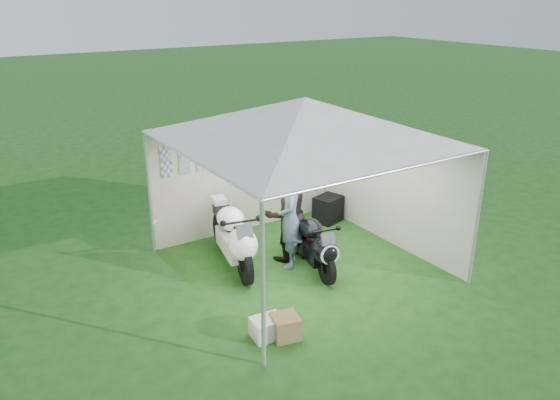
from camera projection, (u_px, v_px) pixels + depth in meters
The scene contains 10 objects.
ground at pixel (302, 266), 9.71m from camera, with size 80.00×80.00×0.00m, color #1D4916.
canopy_tent at pixel (304, 123), 8.82m from camera, with size 5.66×5.66×3.00m.
motorcycle_white at pixel (234, 236), 9.48m from camera, with size 0.77×2.16×1.07m.
motorcycle_black at pixel (313, 242), 9.42m from camera, with size 0.64×1.85×0.92m.
paddock_stand at pixel (294, 243), 10.29m from camera, with size 0.35×0.22×0.26m, color #0C3BA8.
person_dark_jacket at pixel (286, 215), 9.69m from camera, with size 0.84×0.65×1.72m, color black.
person_blue_jacket at pixel (290, 218), 9.43m from camera, with size 0.65×0.43×1.79m, color slate.
equipment_box at pixel (328, 209), 11.51m from camera, with size 0.55×0.44×0.55m, color black.
crate_0 at pixel (267, 328), 7.66m from camera, with size 0.44×0.34×0.29m, color silver.
crate_1 at pixel (285, 327), 7.65m from camera, with size 0.37×0.37×0.33m, color olive.
Camera 1 is at (-5.00, -7.08, 4.55)m, focal length 35.00 mm.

